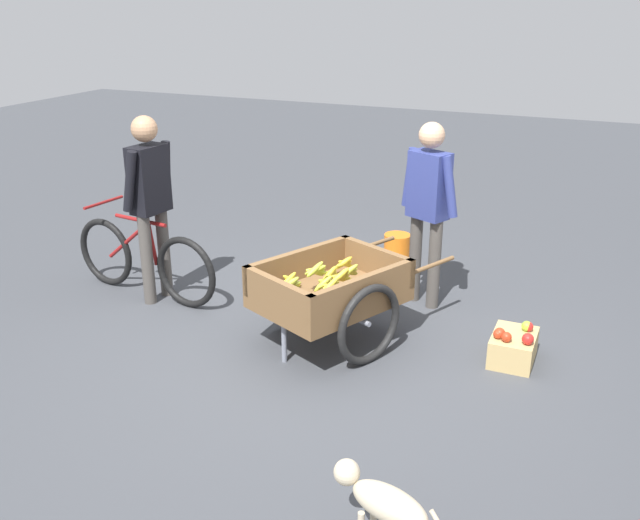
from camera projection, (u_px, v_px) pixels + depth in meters
ground_plane at (314, 351)px, 5.53m from camera, size 24.00×24.00×0.00m
fruit_cart at (330, 293)px, 5.52m from camera, size 1.82×1.38×0.71m
vendor_person at (428, 198)px, 6.04m from camera, size 0.32×0.55×1.64m
bicycle at (144, 260)px, 6.44m from camera, size 0.46×1.65×0.85m
cyclist_person at (150, 192)px, 6.13m from camera, size 0.52×0.24×1.68m
dog at (383, 501)px, 3.52m from camera, size 0.30×0.65×0.40m
plastic_bucket at (397, 247)px, 7.39m from camera, size 0.28×0.28×0.27m
apple_crate at (513, 346)px, 5.35m from camera, size 0.44×0.32×0.31m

